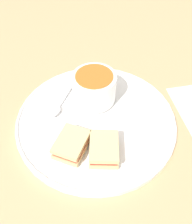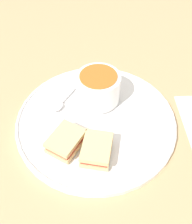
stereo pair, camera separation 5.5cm
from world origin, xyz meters
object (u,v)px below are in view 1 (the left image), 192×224
Objects in this scene: sandwich_half_far at (104,149)px; soup_bowl at (94,87)px; sandwich_half_near at (71,144)px; spoon at (57,108)px.

soup_bowl is at bearing -108.03° from sandwich_half_far.
spoon is at bearing -94.36° from sandwich_half_near.
sandwich_half_near is at bearing -34.71° from sandwich_half_far.
soup_bowl is 0.15m from sandwich_half_far.
sandwich_half_near and sandwich_half_far have the same top height.
sandwich_half_near is (0.01, 0.11, 0.01)m from spoon.
spoon is 1.10× the size of sandwich_half_far.
soup_bowl is at bearing 132.90° from spoon.
sandwich_half_far is (-0.04, 0.15, 0.01)m from spoon.
soup_bowl is 1.01× the size of spoon.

